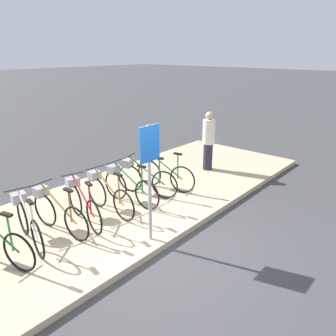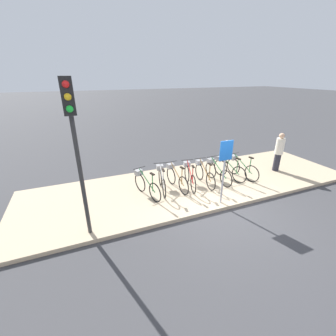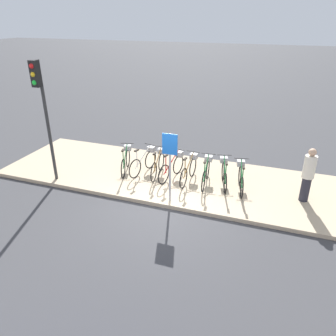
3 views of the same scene
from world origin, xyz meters
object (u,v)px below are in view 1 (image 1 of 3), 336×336
(parked_bicycle_5, at_px, (127,185))
(parked_bicycle_7, at_px, (162,172))
(sign_post, at_px, (150,164))
(pedestrian, at_px, (209,140))
(parked_bicycle_4, at_px, (107,193))
(parked_bicycle_2, at_px, (56,210))
(parked_bicycle_6, at_px, (143,177))
(parked_bicycle_1, at_px, (27,220))
(parked_bicycle_3, at_px, (82,202))

(parked_bicycle_5, height_order, parked_bicycle_7, same)
(parked_bicycle_7, bearing_deg, parked_bicycle_5, 178.76)
(parked_bicycle_7, bearing_deg, sign_post, -143.07)
(parked_bicycle_5, xyz_separation_m, pedestrian, (2.98, -0.08, 0.43))
(parked_bicycle_4, bearing_deg, sign_post, -97.12)
(parked_bicycle_2, height_order, parked_bicycle_6, same)
(parked_bicycle_1, xyz_separation_m, parked_bicycle_3, (1.06, -0.09, 0.00))
(parked_bicycle_7, bearing_deg, parked_bicycle_4, 178.89)
(parked_bicycle_1, height_order, parked_bicycle_3, same)
(parked_bicycle_3, relative_size, pedestrian, 0.94)
(parked_bicycle_7, relative_size, pedestrian, 0.94)
(parked_bicycle_1, xyz_separation_m, sign_post, (1.47, -1.54, 0.99))
(parked_bicycle_2, distance_m, pedestrian, 4.68)
(parked_bicycle_1, relative_size, pedestrian, 0.94)
(parked_bicycle_3, xyz_separation_m, parked_bicycle_4, (0.59, -0.03, 0.00))
(parked_bicycle_2, bearing_deg, pedestrian, -2.01)
(parked_bicycle_4, distance_m, parked_bicycle_6, 1.13)
(parked_bicycle_2, relative_size, parked_bicycle_7, 1.02)
(parked_bicycle_7, relative_size, sign_post, 0.74)
(parked_bicycle_7, bearing_deg, parked_bicycle_6, 169.79)
(parked_bicycle_2, xyz_separation_m, parked_bicycle_4, (1.11, -0.07, 0.00))
(parked_bicycle_5, bearing_deg, parked_bicycle_4, 179.13)
(parked_bicycle_5, bearing_deg, sign_post, -117.75)
(parked_bicycle_3, relative_size, parked_bicycle_4, 0.98)
(parked_bicycle_6, distance_m, parked_bicycle_7, 0.55)
(parked_bicycle_3, height_order, parked_bicycle_4, same)
(parked_bicycle_3, bearing_deg, sign_post, -74.35)
(parked_bicycle_2, distance_m, sign_post, 2.03)
(parked_bicycle_5, distance_m, parked_bicycle_6, 0.57)
(parked_bicycle_1, height_order, parked_bicycle_4, same)
(sign_post, bearing_deg, parked_bicycle_3, 105.65)
(parked_bicycle_7, bearing_deg, parked_bicycle_2, 177.81)
(parked_bicycle_3, bearing_deg, parked_bicycle_4, -3.25)
(parked_bicycle_1, bearing_deg, parked_bicycle_2, -4.86)
(parked_bicycle_2, xyz_separation_m, pedestrian, (4.66, -0.16, 0.43))
(pedestrian, bearing_deg, parked_bicycle_1, 177.70)
(parked_bicycle_1, bearing_deg, parked_bicycle_4, -4.14)
(parked_bicycle_6, bearing_deg, parked_bicycle_2, 179.78)
(parked_bicycle_1, relative_size, parked_bicycle_4, 0.98)
(parked_bicycle_3, distance_m, sign_post, 1.81)
(parked_bicycle_5, relative_size, parked_bicycle_7, 1.02)
(parked_bicycle_6, xyz_separation_m, parked_bicycle_7, (0.54, -0.10, 0.00))
(parked_bicycle_4, bearing_deg, parked_bicycle_3, 176.75)
(parked_bicycle_1, relative_size, parked_bicycle_7, 1.00)
(parked_bicycle_6, relative_size, pedestrian, 0.93)
(parked_bicycle_1, xyz_separation_m, parked_bicycle_4, (1.64, -0.12, 0.00))
(pedestrian, relative_size, sign_post, 0.79)
(parked_bicycle_1, xyz_separation_m, parked_bicycle_7, (3.32, -0.15, 0.00))
(parked_bicycle_6, height_order, parked_bicycle_7, same)
(parked_bicycle_3, relative_size, parked_bicycle_7, 1.00)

